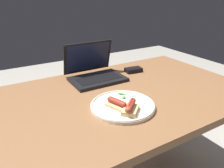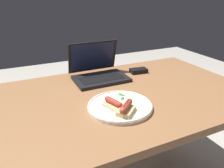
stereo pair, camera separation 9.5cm
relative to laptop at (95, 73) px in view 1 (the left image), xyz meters
name	(u,v)px [view 1 (the left image)]	position (x,y,z in m)	size (l,w,h in m)	color
desk	(126,102)	(0.06, -0.25, -0.10)	(1.30, 0.83, 0.72)	brown
laptop	(95,73)	(0.00, 0.00, 0.00)	(0.31, 0.25, 0.21)	black
plate	(123,105)	(-0.05, -0.38, -0.03)	(0.29, 0.29, 0.02)	silver
sausage_toast_left	(130,108)	(-0.06, -0.45, 0.00)	(0.11, 0.10, 0.05)	tan
sausage_toast_middle	(117,103)	(-0.08, -0.38, -0.01)	(0.08, 0.11, 0.04)	tan
salad_pile	(122,95)	(0.00, -0.30, -0.02)	(0.05, 0.08, 0.01)	#387A33
external_drive	(133,70)	(0.27, -0.02, -0.03)	(0.11, 0.07, 0.03)	black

